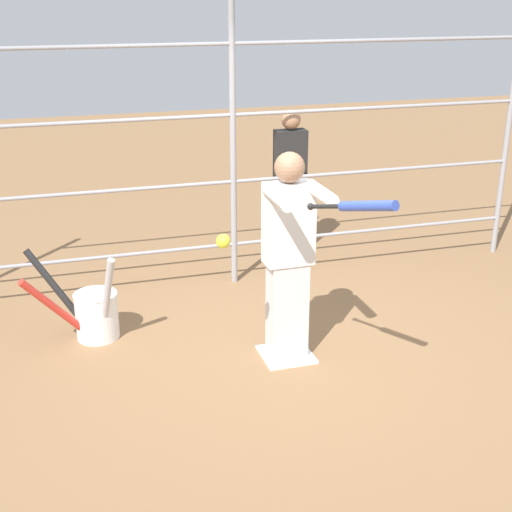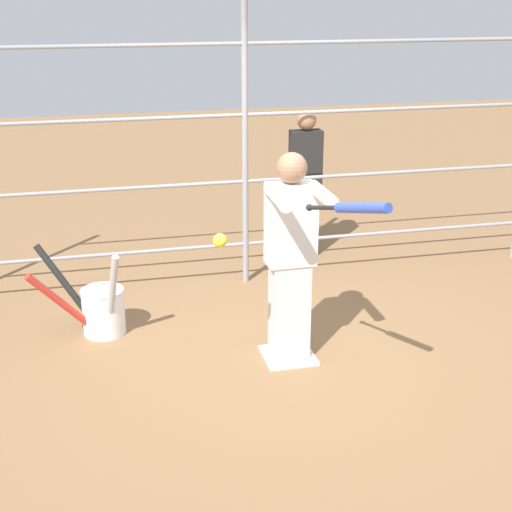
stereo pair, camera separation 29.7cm
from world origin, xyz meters
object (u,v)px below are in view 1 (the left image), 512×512
(batter, at_px, (289,252))
(bat_bucket, at_px, (93,313))
(softball_in_flight, at_px, (223,241))
(bystander_behind_fence, at_px, (290,181))
(baseball_bat_swinging, at_px, (360,206))

(batter, distance_m, bat_bucket, 1.76)
(softball_in_flight, distance_m, bat_bucket, 1.75)
(softball_in_flight, bearing_deg, bystander_behind_fence, -117.80)
(batter, bearing_deg, bat_bucket, -28.23)
(baseball_bat_swinging, bearing_deg, bystander_behind_fence, -101.45)
(batter, xyz_separation_m, bystander_behind_fence, (-0.77, -2.20, -0.07))
(baseball_bat_swinging, height_order, bystander_behind_fence, baseball_bat_swinging)
(softball_in_flight, distance_m, bystander_behind_fence, 3.01)
(bystander_behind_fence, bearing_deg, batter, 70.59)
(batter, relative_size, baseball_bat_swinging, 2.15)
(bat_bucket, height_order, bystander_behind_fence, bystander_behind_fence)
(batter, xyz_separation_m, bat_bucket, (1.44, -0.77, -0.66))
(batter, distance_m, bystander_behind_fence, 2.33)
(batter, distance_m, baseball_bat_swinging, 1.06)
(softball_in_flight, bearing_deg, baseball_bat_swinging, 151.22)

